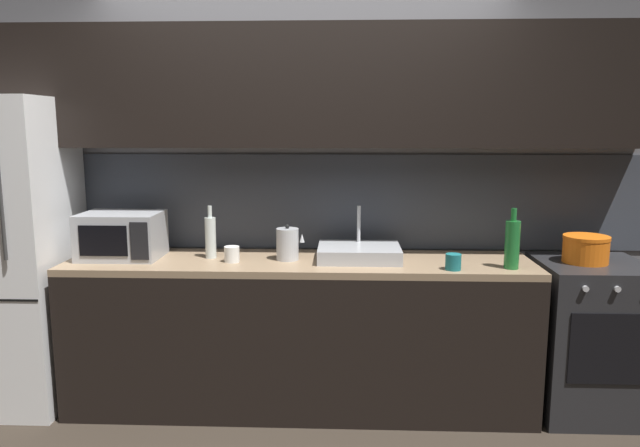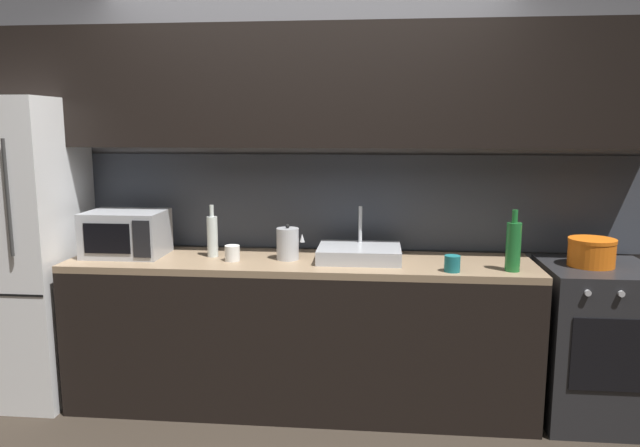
% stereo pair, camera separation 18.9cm
% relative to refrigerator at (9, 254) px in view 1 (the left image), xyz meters
% --- Properties ---
extents(back_wall, '(4.46, 0.44, 2.50)m').
position_rel_refrigerator_xyz_m(back_wall, '(1.74, 0.30, 0.63)').
color(back_wall, slate).
rests_on(back_wall, ground).
extents(counter_run, '(2.72, 0.60, 0.90)m').
position_rel_refrigerator_xyz_m(counter_run, '(1.74, 0.00, -0.47)').
color(counter_run, black).
rests_on(counter_run, ground).
extents(refrigerator, '(0.68, 0.69, 1.84)m').
position_rel_refrigerator_xyz_m(refrigerator, '(0.00, 0.00, 0.00)').
color(refrigerator, white).
rests_on(refrigerator, ground).
extents(oven_range, '(0.60, 0.62, 0.90)m').
position_rel_refrigerator_xyz_m(oven_range, '(3.44, -0.00, -0.47)').
color(oven_range, '#232326').
rests_on(oven_range, ground).
extents(microwave, '(0.46, 0.35, 0.27)m').
position_rel_refrigerator_xyz_m(microwave, '(0.68, 0.02, 0.12)').
color(microwave, '#A8AAAF').
rests_on(microwave, counter_run).
extents(sink_basin, '(0.48, 0.38, 0.30)m').
position_rel_refrigerator_xyz_m(sink_basin, '(2.09, 0.03, 0.02)').
color(sink_basin, '#ADAFB5').
rests_on(sink_basin, counter_run).
extents(kettle, '(0.17, 0.13, 0.21)m').
position_rel_refrigerator_xyz_m(kettle, '(1.67, 0.00, 0.07)').
color(kettle, '#B7BABF').
rests_on(kettle, counter_run).
extents(wine_bottle_clear, '(0.06, 0.06, 0.31)m').
position_rel_refrigerator_xyz_m(wine_bottle_clear, '(1.21, 0.03, 0.11)').
color(wine_bottle_clear, silver).
rests_on(wine_bottle_clear, counter_run).
extents(wine_bottle_green, '(0.08, 0.08, 0.33)m').
position_rel_refrigerator_xyz_m(wine_bottle_green, '(2.92, -0.16, 0.12)').
color(wine_bottle_green, '#1E6B2D').
rests_on(wine_bottle_green, counter_run).
extents(mug_white, '(0.09, 0.09, 0.09)m').
position_rel_refrigerator_xyz_m(mug_white, '(1.35, -0.07, 0.03)').
color(mug_white, silver).
rests_on(mug_white, counter_run).
extents(mug_teal, '(0.09, 0.09, 0.09)m').
position_rel_refrigerator_xyz_m(mug_teal, '(2.59, -0.21, 0.02)').
color(mug_teal, '#19666B').
rests_on(mug_teal, counter_run).
extents(cooking_pot, '(0.26, 0.26, 0.16)m').
position_rel_refrigerator_xyz_m(cooking_pot, '(3.38, 0.00, 0.06)').
color(cooking_pot, orange).
rests_on(cooking_pot, oven_range).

